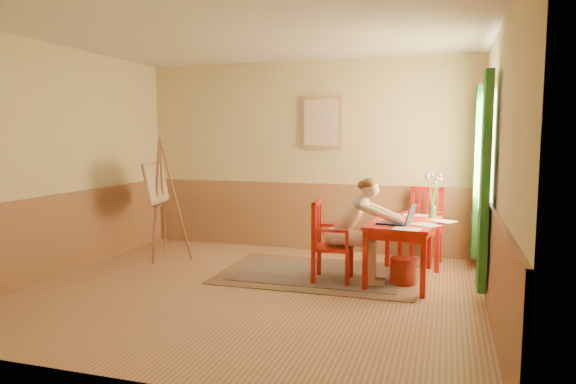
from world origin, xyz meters
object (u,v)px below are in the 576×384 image
(chair_left, at_px, (329,241))
(table, at_px, (404,229))
(chair_back, at_px, (422,226))
(easel, at_px, (158,187))
(figure, at_px, (355,226))
(laptop, at_px, (399,220))

(chair_left, bearing_deg, table, 16.73)
(chair_back, distance_m, easel, 3.62)
(figure, relative_size, laptop, 2.76)
(chair_back, distance_m, laptop, 1.31)
(table, xyz_separation_m, chair_back, (0.16, 1.00, -0.12))
(chair_back, bearing_deg, laptop, -98.85)
(chair_left, relative_size, easel, 0.56)
(easel, bearing_deg, chair_back, 13.78)
(table, bearing_deg, easel, 177.55)
(laptop, bearing_deg, table, 82.19)
(laptop, bearing_deg, chair_left, 178.69)
(easel, bearing_deg, laptop, -7.16)
(chair_left, relative_size, chair_back, 0.94)
(figure, bearing_deg, chair_back, 60.65)
(chair_left, xyz_separation_m, laptop, (0.80, -0.02, 0.29))
(table, relative_size, chair_left, 1.33)
(table, height_order, chair_left, chair_left)
(laptop, bearing_deg, easel, 172.84)
(chair_back, height_order, laptop, chair_back)
(chair_left, height_order, laptop, laptop)
(chair_back, relative_size, figure, 0.82)
(chair_left, relative_size, laptop, 2.14)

